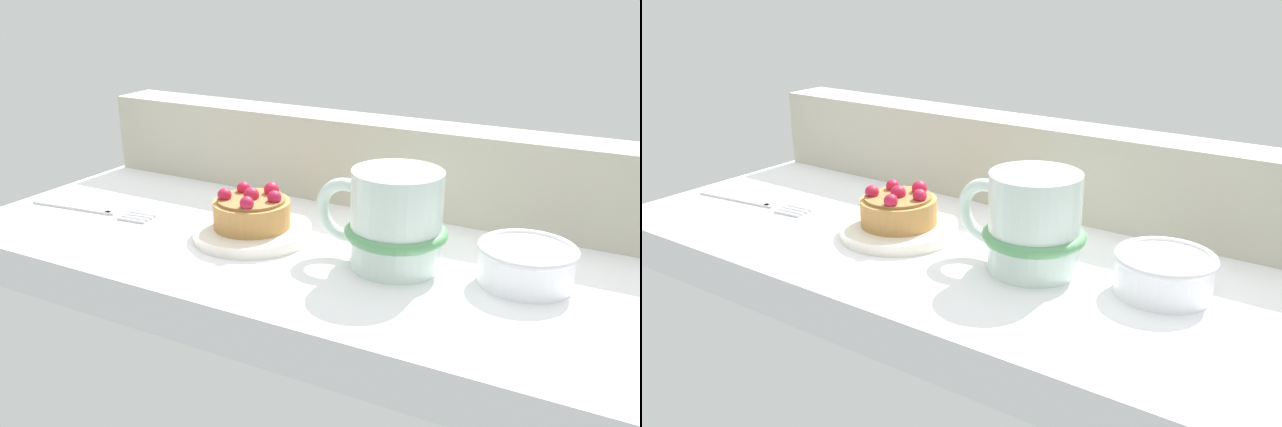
% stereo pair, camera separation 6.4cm
% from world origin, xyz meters
% --- Properties ---
extents(ground_plane, '(0.68, 0.33, 0.04)m').
position_xyz_m(ground_plane, '(0.00, 0.00, -0.02)').
color(ground_plane, white).
extents(window_rail_back, '(0.67, 0.06, 0.10)m').
position_xyz_m(window_rail_back, '(0.00, 0.13, 0.05)').
color(window_rail_back, '#B2AD99').
rests_on(window_rail_back, ground_plane).
extents(dessert_plate, '(0.12, 0.12, 0.01)m').
position_xyz_m(dessert_plate, '(-0.04, -0.02, 0.01)').
color(dessert_plate, silver).
rests_on(dessert_plate, ground_plane).
extents(raspberry_tart, '(0.08, 0.08, 0.04)m').
position_xyz_m(raspberry_tart, '(-0.04, -0.02, 0.03)').
color(raspberry_tart, '#B77F42').
rests_on(raspberry_tart, dessert_plate).
extents(coffee_mug, '(0.13, 0.09, 0.09)m').
position_xyz_m(coffee_mug, '(0.11, -0.02, 0.04)').
color(coffee_mug, silver).
rests_on(coffee_mug, ground_plane).
extents(dessert_fork, '(0.16, 0.03, 0.01)m').
position_xyz_m(dessert_fork, '(-0.24, -0.05, 0.00)').
color(dessert_fork, '#B7B7BC').
rests_on(dessert_fork, ground_plane).
extents(sugar_bowl, '(0.08, 0.08, 0.03)m').
position_xyz_m(sugar_bowl, '(0.22, -0.00, 0.02)').
color(sugar_bowl, white).
rests_on(sugar_bowl, ground_plane).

